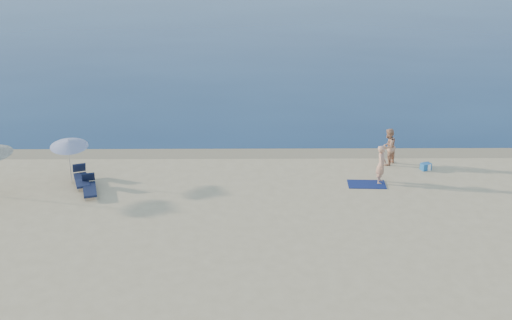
{
  "coord_description": "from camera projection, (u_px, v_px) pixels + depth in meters",
  "views": [
    {
      "loc": [
        -2.1,
        -11.86,
        12.52
      ],
      "look_at": [
        -1.9,
        16.0,
        1.0
      ],
      "focal_mm": 45.0,
      "sensor_mm": 36.0,
      "label": 1
    }
  ],
  "objects": [
    {
      "name": "person_left",
      "position": [
        381.0,
        164.0,
        29.84
      ],
      "size": [
        0.61,
        0.77,
        1.85
      ],
      "primitive_type": "imported",
      "rotation": [
        0.0,
        0.0,
        1.29
      ],
      "color": "tan",
      "rests_on": "ground"
    },
    {
      "name": "white_bag",
      "position": [
        426.0,
        167.0,
        31.55
      ],
      "size": [
        0.43,
        0.38,
        0.33
      ],
      "primitive_type": "cube",
      "rotation": [
        0.0,
        0.0,
        0.14
      ],
      "color": "white",
      "rests_on": "ground"
    },
    {
      "name": "blue_cooler",
      "position": [
        426.0,
        166.0,
        31.55
      ],
      "size": [
        0.57,
        0.49,
        0.34
      ],
      "primitive_type": "cube",
      "rotation": [
        0.0,
        0.0,
        0.37
      ],
      "color": "#1D5B9E",
      "rests_on": "ground"
    },
    {
      "name": "lounger_left",
      "position": [
        81.0,
        178.0,
        29.97
      ],
      "size": [
        1.18,
        1.93,
        0.81
      ],
      "rotation": [
        0.0,
        0.0,
        0.34
      ],
      "color": "#161E3E",
      "rests_on": "ground"
    },
    {
      "name": "umbrella_near",
      "position": [
        69.0,
        143.0,
        29.5
      ],
      "size": [
        2.2,
        2.22,
        2.26
      ],
      "rotation": [
        0.0,
        0.0,
        0.32
      ],
      "color": "silver",
      "rests_on": "ground"
    },
    {
      "name": "beach_towel",
      "position": [
        367.0,
        184.0,
        29.98
      ],
      "size": [
        1.79,
        1.05,
        0.03
      ],
      "primitive_type": "cube",
      "rotation": [
        0.0,
        0.0,
        -0.04
      ],
      "color": "#0E184A",
      "rests_on": "ground"
    },
    {
      "name": "wet_sand_strip",
      "position": [
        292.0,
        153.0,
        33.68
      ],
      "size": [
        240.0,
        1.6,
        0.0
      ],
      "primitive_type": "cube",
      "color": "#847254",
      "rests_on": "ground"
    },
    {
      "name": "lounger_right",
      "position": [
        89.0,
        187.0,
        29.03
      ],
      "size": [
        1.03,
        1.85,
        0.78
      ],
      "rotation": [
        0.0,
        0.0,
        0.27
      ],
      "color": "#121933",
      "rests_on": "ground"
    },
    {
      "name": "person_right",
      "position": [
        388.0,
        147.0,
        31.9
      ],
      "size": [
        1.13,
        1.16,
        1.88
      ],
      "primitive_type": "imported",
      "rotation": [
        0.0,
        0.0,
        -2.25
      ],
      "color": "tan",
      "rests_on": "ground"
    }
  ]
}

